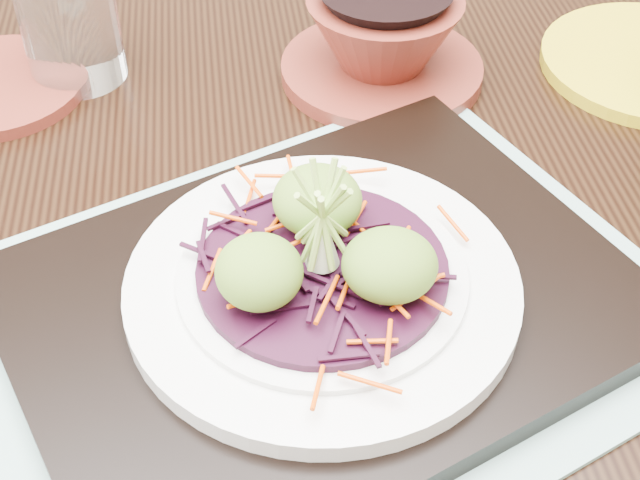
{
  "coord_description": "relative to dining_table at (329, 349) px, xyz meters",
  "views": [
    {
      "loc": [
        0.03,
        -0.51,
        1.2
      ],
      "look_at": [
        0.06,
        -0.11,
        0.83
      ],
      "focal_mm": 50.0,
      "sensor_mm": 36.0,
      "label": 1
    }
  ],
  "objects": [
    {
      "name": "serving_tray",
      "position": [
        -0.01,
        -0.06,
        0.12
      ],
      "size": [
        0.46,
        0.42,
        0.02
      ],
      "primitive_type": "cube",
      "rotation": [
        0.0,
        0.0,
        0.46
      ],
      "color": "black",
      "rests_on": "placemat"
    },
    {
      "name": "cabbage_bed",
      "position": [
        -0.01,
        -0.06,
        0.14
      ],
      "size": [
        0.15,
        0.15,
        0.01
      ],
      "primitive_type": "cylinder",
      "color": "black",
      "rests_on": "white_plate"
    },
    {
      "name": "water_glass",
      "position": [
        -0.2,
        0.23,
        0.16
      ],
      "size": [
        0.11,
        0.11,
        0.11
      ],
      "primitive_type": "cylinder",
      "rotation": [
        0.0,
        0.0,
        0.44
      ],
      "color": "white",
      "rests_on": "dining_table"
    },
    {
      "name": "scallion_garnish",
      "position": [
        -0.01,
        -0.06,
        0.18
      ],
      "size": [
        0.06,
        0.06,
        0.08
      ],
      "primitive_type": null,
      "color": "#9BC74F",
      "rests_on": "cabbage_bed"
    },
    {
      "name": "white_plate",
      "position": [
        -0.01,
        -0.06,
        0.13
      ],
      "size": [
        0.24,
        0.24,
        0.02
      ],
      "color": "silver",
      "rests_on": "serving_tray"
    },
    {
      "name": "carrot_julienne",
      "position": [
        -0.01,
        -0.06,
        0.15
      ],
      "size": [
        0.19,
        0.19,
        0.01
      ],
      "primitive_type": null,
      "color": "#E04703",
      "rests_on": "cabbage_bed"
    },
    {
      "name": "placemat",
      "position": [
        -0.01,
        -0.06,
        0.1
      ],
      "size": [
        0.53,
        0.49,
        0.0
      ],
      "primitive_type": "cube",
      "rotation": [
        0.0,
        0.0,
        0.46
      ],
      "color": "#7BA096",
      "rests_on": "dining_table"
    },
    {
      "name": "terracotta_bowl_set",
      "position": [
        0.06,
        0.21,
        0.14
      ],
      "size": [
        0.23,
        0.23,
        0.07
      ],
      "rotation": [
        0.0,
        0.0,
        0.43
      ],
      "color": "#5F2016",
      "rests_on": "dining_table"
    },
    {
      "name": "guacamole_scoops",
      "position": [
        -0.01,
        -0.06,
        0.17
      ],
      "size": [
        0.13,
        0.12,
        0.04
      ],
      "color": "olive",
      "rests_on": "cabbage_bed"
    },
    {
      "name": "dining_table",
      "position": [
        0.0,
        0.0,
        0.0
      ],
      "size": [
        1.3,
        0.9,
        0.78
      ],
      "rotation": [
        0.0,
        0.0,
        0.06
      ],
      "color": "black",
      "rests_on": "ground"
    }
  ]
}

